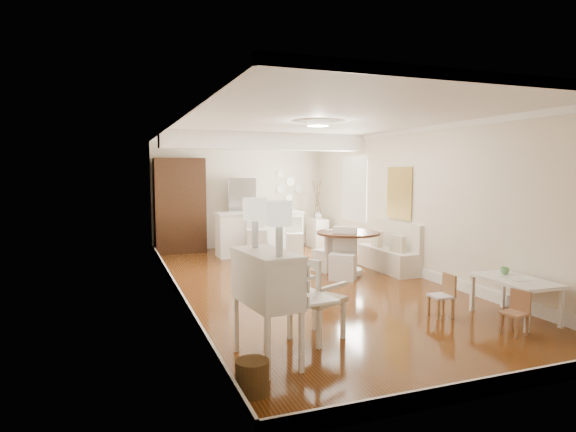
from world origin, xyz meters
TOP-DOWN VIEW (x-y plane):
  - room at (0.04, 0.32)m, footprint 9.00×9.04m
  - secretary_bureau at (-1.70, -3.05)m, footprint 1.02×1.04m
  - gustavian_armchair at (-0.94, -2.61)m, footprint 0.77×0.77m
  - wicker_basket at (-2.05, -3.71)m, footprint 0.31×0.31m
  - kids_table at (1.87, -2.83)m, footprint 0.69×1.12m
  - kids_chair_a at (1.37, -3.31)m, footprint 0.31×0.31m
  - kids_chair_b at (1.00, -2.40)m, footprint 0.31×0.31m
  - banquette at (1.99, 0.50)m, footprint 0.52×1.60m
  - dining_table at (1.07, 0.47)m, footprint 1.53×1.53m
  - slip_chair_near at (0.79, 0.12)m, footprint 0.64×0.65m
  - slip_chair_far at (0.81, 0.89)m, footprint 0.53×0.54m
  - breakfast_counter at (0.10, 3.10)m, footprint 2.05×0.65m
  - bar_stool_left at (-0.14, 2.55)m, footprint 0.51×0.51m
  - bar_stool_right at (0.70, 2.35)m, footprint 0.47×0.47m
  - pantry_cabinet at (-1.60, 4.18)m, footprint 1.20×0.60m
  - fridge at (0.30, 4.15)m, footprint 0.75×0.65m
  - sideboard at (1.87, 3.72)m, footprint 0.39×0.80m
  - pencil_cup at (1.95, -2.55)m, footprint 0.13×0.13m
  - branch_vase at (1.89, 3.74)m, footprint 0.23×0.23m

SIDE VIEW (x-z plane):
  - wicker_basket at x=-2.05m, z-range 0.00..0.31m
  - kids_chair_a at x=1.37m, z-range 0.00..0.55m
  - kids_table at x=1.87m, z-range 0.00..0.55m
  - kids_chair_b at x=1.00m, z-range 0.00..0.60m
  - sideboard at x=1.87m, z-range 0.00..0.75m
  - dining_table at x=1.07m, z-range 0.00..0.82m
  - slip_chair_far at x=0.81m, z-range 0.00..0.85m
  - bar_stool_right at x=0.70m, z-range 0.00..0.94m
  - slip_chair_near at x=0.79m, z-range 0.00..0.95m
  - banquette at x=1.99m, z-range 0.00..0.98m
  - gustavian_armchair at x=-0.94m, z-range 0.00..1.00m
  - breakfast_counter at x=0.10m, z-range 0.00..1.03m
  - bar_stool_left at x=-0.14m, z-range 0.00..1.10m
  - secretary_bureau at x=-1.70m, z-range 0.00..1.17m
  - pencil_cup at x=1.95m, z-range 0.55..0.64m
  - branch_vase at x=1.89m, z-range 0.75..0.95m
  - fridge at x=0.30m, z-range 0.00..1.80m
  - pantry_cabinet at x=-1.60m, z-range 0.00..2.30m
  - room at x=0.04m, z-range 0.57..3.39m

